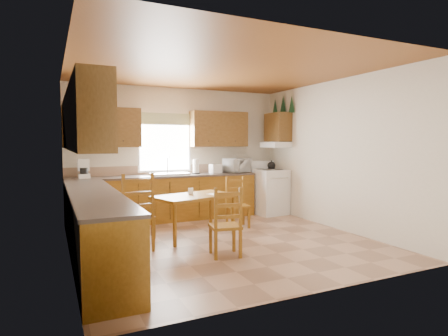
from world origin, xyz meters
name	(u,v)px	position (x,y,z in m)	size (l,w,h in m)	color
floor	(223,242)	(0.00, 0.00, 0.00)	(4.50, 4.50, 0.00)	#A0795E
ceiling	(223,69)	(0.00, 0.00, 2.70)	(4.50, 4.50, 0.00)	brown
wall_left	(68,160)	(-2.25, 0.00, 1.35)	(4.50, 4.50, 0.00)	beige
wall_right	(336,155)	(2.25, 0.00, 1.35)	(4.50, 4.50, 0.00)	beige
wall_back	(178,153)	(0.00, 2.25, 1.35)	(4.50, 4.50, 0.00)	beige
wall_front	(316,165)	(0.00, -2.25, 1.35)	(4.50, 4.50, 0.00)	beige
lower_cab_back	(166,199)	(-0.38, 1.95, 0.44)	(3.75, 0.60, 0.88)	brown
lower_cab_left	(95,228)	(-1.95, -0.15, 0.44)	(0.60, 3.60, 0.88)	brown
counter_back	(165,176)	(-0.38, 1.95, 0.90)	(3.75, 0.63, 0.04)	#453A34
counter_left	(94,194)	(-1.95, -0.15, 0.90)	(0.63, 3.60, 0.04)	#453A34
backsplash	(161,170)	(-0.38, 2.24, 1.01)	(3.75, 0.01, 0.18)	#907057
upper_cab_back_left	(102,127)	(-1.55, 2.08, 1.85)	(1.41, 0.33, 0.75)	brown
upper_cab_back_right	(219,129)	(0.86, 2.08, 1.85)	(1.25, 0.33, 0.75)	brown
upper_cab_left	(81,121)	(-2.08, -0.15, 1.85)	(0.33, 3.60, 0.75)	brown
upper_cab_stove	(278,127)	(2.08, 1.65, 1.90)	(0.33, 0.62, 0.62)	brown
range_hood	(276,145)	(2.03, 1.65, 1.52)	(0.44, 0.62, 0.12)	silver
window_frame	(165,143)	(-0.30, 2.22, 1.55)	(1.13, 0.02, 1.18)	silver
window_pane	(165,143)	(-0.30, 2.21, 1.55)	(1.05, 0.01, 1.10)	white
window_valance	(165,119)	(-0.30, 2.19, 2.05)	(1.19, 0.01, 0.24)	#4F6936
sink_basin	(169,174)	(-0.30, 1.95, 0.94)	(0.75, 0.45, 0.04)	silver
pine_decal_a	(292,104)	(2.21, 1.33, 2.38)	(0.22, 0.22, 0.36)	#173C20
pine_decal_b	(283,104)	(2.21, 1.65, 2.42)	(0.22, 0.22, 0.36)	#173C20
pine_decal_c	(275,107)	(2.21, 1.97, 2.38)	(0.22, 0.22, 0.36)	#173C20
stove	(269,192)	(1.88, 1.67, 0.48)	(0.65, 0.67, 0.96)	silver
coffeemaker	(84,170)	(-1.90, 1.96, 1.07)	(0.18, 0.21, 0.30)	silver
paper_towel	(196,167)	(0.29, 1.97, 1.07)	(0.13, 0.13, 0.30)	white
toaster	(215,169)	(0.71, 1.92, 1.02)	(0.24, 0.15, 0.19)	silver
microwave	(237,165)	(1.22, 1.92, 1.07)	(0.50, 0.36, 0.30)	silver
dining_table	(194,216)	(-0.30, 0.50, 0.35)	(1.31, 0.75, 0.70)	brown
chair_near_left	(135,212)	(-1.36, 0.13, 0.57)	(0.47, 0.45, 1.13)	brown
chair_near_right	(225,221)	(-0.29, -0.67, 0.48)	(0.40, 0.39, 0.96)	brown
chair_far_left	(158,199)	(-0.55, 1.88, 0.46)	(0.39, 0.37, 0.93)	brown
chair_far_right	(238,203)	(0.68, 0.82, 0.46)	(0.39, 0.37, 0.92)	brown
table_paper	(216,194)	(0.06, 0.42, 0.70)	(0.21, 0.28, 0.00)	white
table_card	(191,191)	(-0.33, 0.59, 0.76)	(0.08, 0.02, 0.11)	white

